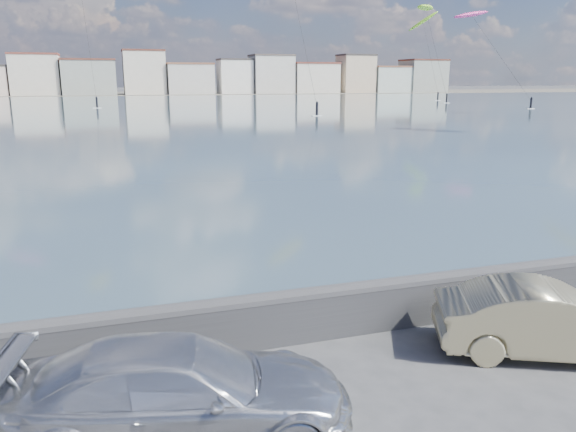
% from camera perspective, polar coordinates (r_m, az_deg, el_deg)
% --- Properties ---
extents(ground, '(700.00, 700.00, 0.00)m').
position_cam_1_polar(ground, '(8.84, 1.96, -20.64)').
color(ground, '#333335').
rests_on(ground, ground).
extents(bay_water, '(500.00, 177.00, 0.00)m').
position_cam_1_polar(bay_water, '(98.50, -16.76, 10.30)').
color(bay_water, '#405866').
rests_on(bay_water, ground).
extents(far_shore_strip, '(500.00, 60.00, 0.00)m').
position_cam_1_polar(far_shore_strip, '(206.92, -17.65, 11.76)').
color(far_shore_strip, '#4C473D').
rests_on(far_shore_strip, ground).
extents(seawall, '(400.00, 0.36, 1.08)m').
position_cam_1_polar(seawall, '(10.81, -2.96, -10.34)').
color(seawall, '#28282B').
rests_on(seawall, ground).
extents(far_buildings, '(240.79, 13.26, 14.60)m').
position_cam_1_polar(far_buildings, '(192.88, -17.33, 13.48)').
color(far_buildings, beige).
rests_on(far_buildings, ground).
extents(car_silver, '(5.18, 2.90, 1.42)m').
position_cam_1_polar(car_silver, '(8.42, -10.88, -17.11)').
color(car_silver, silver).
rests_on(car_silver, ground).
extents(car_champagne, '(4.27, 2.97, 1.34)m').
position_cam_1_polar(car_champagne, '(11.55, 25.02, -9.59)').
color(car_champagne, '#C0B485').
rests_on(car_champagne, ground).
extents(kitesurfer_0, '(7.37, 12.03, 21.05)m').
position_cam_1_polar(kitesurfer_0, '(146.97, 13.60, 18.55)').
color(kitesurfer_0, '#8CD826').
rests_on(kitesurfer_0, ground).
extents(kitesurfer_6, '(8.76, 10.91, 20.29)m').
position_cam_1_polar(kitesurfer_6, '(129.18, 13.80, 19.78)').
color(kitesurfer_6, '#8CD826').
rests_on(kitesurfer_6, ground).
extents(kitesurfer_16, '(8.73, 16.43, 17.77)m').
position_cam_1_polar(kitesurfer_16, '(115.31, 18.19, 18.75)').
color(kitesurfer_16, '#E5338C').
rests_on(kitesurfer_16, ground).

